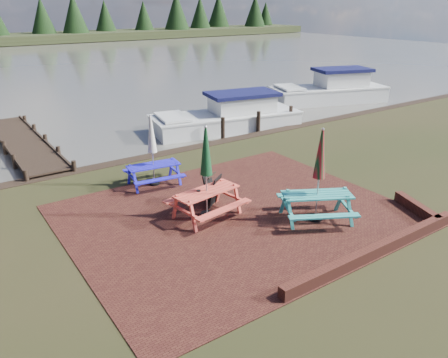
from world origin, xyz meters
TOP-DOWN VIEW (x-y plane):
  - ground at (0.00, 0.00)m, footprint 120.00×120.00m
  - paving at (0.00, 1.00)m, footprint 9.00×7.50m
  - brick_wall at (2.15, -2.42)m, footprint 6.21×1.79m
  - water at (0.00, 37.00)m, footprint 120.00×60.00m
  - picnic_table_teal at (1.62, -0.47)m, footprint 2.42×2.34m
  - picnic_table_red at (-0.71, 1.40)m, footprint 2.07×1.90m
  - picnic_table_blue at (-0.91, 4.30)m, footprint 1.83×1.67m
  - chalkboard at (-0.15, 1.99)m, footprint 0.60×0.83m
  - jetty at (-3.50, 11.28)m, footprint 1.76×9.08m
  - boat_near at (5.37, 8.97)m, footprint 7.48×3.81m
  - boat_far at (14.23, 10.64)m, footprint 7.53×4.56m

SIDE VIEW (x-z plane):
  - ground at x=0.00m, z-range 0.00..0.00m
  - water at x=0.00m, z-range -0.01..0.01m
  - paving at x=0.00m, z-range 0.00..0.02m
  - jetty at x=-3.50m, z-range -0.39..0.61m
  - brick_wall at x=2.15m, z-range 0.00..0.30m
  - boat_near at x=5.37m, z-range -0.59..1.35m
  - boat_far at x=14.23m, z-range -0.65..1.57m
  - chalkboard at x=-0.15m, z-range 0.02..0.94m
  - picnic_table_blue at x=-0.91m, z-range -0.35..1.97m
  - picnic_table_red at x=-0.71m, z-range -0.38..2.19m
  - picnic_table_teal at x=1.62m, z-range -0.39..2.19m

